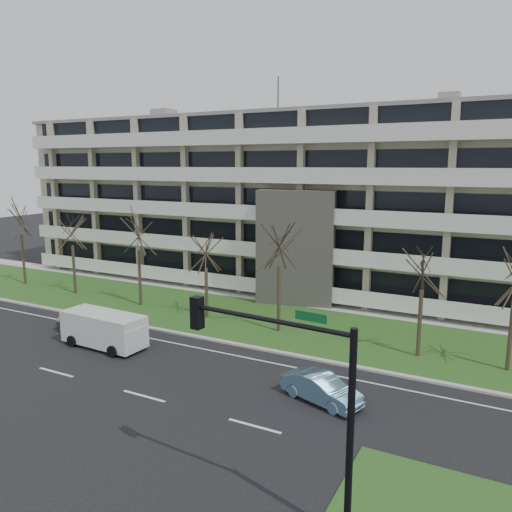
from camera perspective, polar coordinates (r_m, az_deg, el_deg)
The scene contains 16 objects.
ground at distance 25.40m, azimuth -12.68°, elevation -15.36°, with size 160.00×160.00×0.00m, color black.
grass_verge at distance 35.52m, azimuth 1.05°, elevation -7.44°, with size 90.00×10.00×0.06m, color #24531B.
curb at distance 31.36m, azimuth -3.10°, elevation -9.87°, with size 90.00×0.35×0.12m, color #B2B2AD.
sidewalk at distance 40.31m, azimuth 4.56°, elevation -5.27°, with size 90.00×2.00×0.08m, color #B2B2AD.
lane_edge_line at distance 30.19m, azimuth -4.58°, elevation -10.83°, with size 90.00×0.12×0.01m, color white.
apartment_building at distance 45.29m, azimuth 8.10°, elevation 6.14°, with size 60.50×15.10×18.75m.
silver_pickup at distance 35.13m, azimuth -17.86°, elevation -7.04°, with size 2.28×4.95×1.38m, color #B6B8BE.
blue_sedan at distance 24.23m, azimuth 7.48°, elevation -14.77°, with size 1.40×4.01×1.32m, color #76ABCC.
white_van at distance 31.80m, azimuth -16.92°, elevation -7.76°, with size 5.49×2.42×2.10m.
traffic_signal at distance 15.51m, azimuth 4.02°, elevation -14.57°, with size 5.86×0.79×6.79m.
tree_0 at distance 49.93m, azimuth -25.41°, elevation 4.31°, with size 4.16×4.16×8.32m.
tree_1 at distance 44.52m, azimuth -20.37°, elevation 3.18°, with size 3.74×3.74×7.47m.
tree_2 at distance 39.26m, azimuth -13.37°, elevation 3.13°, with size 3.94×3.94×7.88m.
tree_3 at distance 35.44m, azimuth -5.77°, elevation 0.85°, with size 3.26×3.26×6.52m.
tree_4 at distance 32.04m, azimuth 2.68°, elevation 1.84°, with size 3.96×3.96×7.92m.
tree_5 at distance 29.34m, azimuth 18.58°, elevation -0.86°, with size 3.52×3.52×7.04m.
Camera 1 is at (15.08, -17.25, 10.96)m, focal length 35.00 mm.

